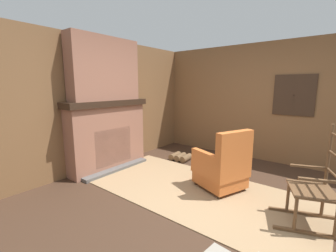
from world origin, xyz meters
The scene contains 12 objects.
ground_plane centered at (0.00, 0.00, 0.00)m, with size 14.00×14.00×0.00m, color #3D281C.
wood_panel_wall_left centered at (-2.41, 0.00, 1.25)m, with size 0.06×5.36×2.50m.
wood_panel_wall_back centered at (0.01, 2.41, 1.25)m, with size 5.36×0.09×2.50m.
fireplace_hearth centered at (-2.20, 0.00, 0.66)m, with size 0.55×1.69×1.33m.
chimney_breast centered at (-2.21, 0.00, 1.90)m, with size 0.30×1.39×1.14m.
area_rug centered at (-0.36, 0.19, 0.01)m, with size 3.53×1.70×0.01m.
armchair centered at (-0.05, 0.50, 0.35)m, with size 0.87×0.84×0.97m.
rocking_chair centered at (1.19, 0.28, 0.41)m, with size 0.91×0.71×1.17m.
firewood_stack centered at (-1.37, 1.25, 0.07)m, with size 0.44×0.36×0.14m.
oil_lamp_vase centered at (-2.24, -0.42, 1.44)m, with size 0.12×0.12×0.31m.
storage_case centered at (-2.24, 0.47, 1.39)m, with size 0.15×0.21×0.12m.
decorative_plate_on_mantel centered at (-2.26, -0.07, 1.45)m, with size 0.06×0.23×0.23m.
Camera 1 is at (1.34, -2.61, 1.60)m, focal length 24.00 mm.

